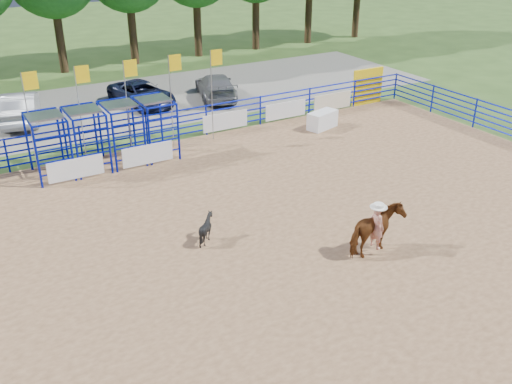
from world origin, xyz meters
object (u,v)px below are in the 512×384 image
(horse_and_rider, at_px, (376,228))
(car_d, at_px, (216,86))
(calf, at_px, (206,228))
(car_c, at_px, (142,93))
(car_b, at_px, (20,107))
(announcer_table, at_px, (322,120))

(horse_and_rider, bearing_deg, car_d, 79.49)
(car_d, bearing_deg, calf, 79.46)
(horse_and_rider, distance_m, car_d, 17.98)
(calf, distance_m, car_c, 15.70)
(car_c, height_order, car_d, car_d)
(car_b, height_order, car_d, car_b)
(car_b, xyz_separation_m, car_d, (10.52, -1.22, -0.08))
(announcer_table, bearing_deg, calf, -144.13)
(horse_and_rider, height_order, car_b, horse_and_rider)
(announcer_table, height_order, car_d, car_d)
(calf, bearing_deg, horse_and_rider, -130.15)
(horse_and_rider, bearing_deg, car_b, 110.97)
(horse_and_rider, distance_m, car_b, 20.24)
(announcer_table, xyz_separation_m, car_c, (-6.39, 8.29, 0.20))
(announcer_table, bearing_deg, car_d, 106.94)
(announcer_table, relative_size, calf, 1.72)
(calf, height_order, car_c, car_c)
(horse_and_rider, height_order, car_d, horse_and_rider)
(horse_and_rider, distance_m, car_c, 18.66)
(horse_and_rider, relative_size, car_d, 0.51)
(announcer_table, xyz_separation_m, car_d, (-2.23, 7.33, 0.26))
(car_b, distance_m, car_d, 10.59)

